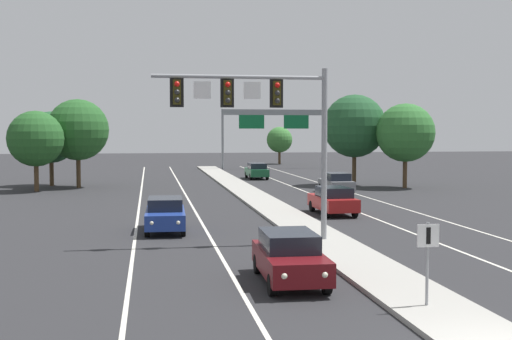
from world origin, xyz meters
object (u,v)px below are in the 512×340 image
tree_far_left_a (51,137)px  tree_far_right_c (279,140)px  highway_sign_gantry (274,120)px  tree_far_left_b (78,130)px  tree_far_right_b (405,133)px  tree_far_left_c (36,139)px  car_receding_red (333,200)px  car_oncoming_blue (165,214)px  car_receding_grey (336,183)px  car_receding_green (257,171)px  overhead_signal_mast (265,113)px  car_oncoming_darkred (290,257)px  median_sign_post (428,251)px  tree_far_right_a (355,126)px

tree_far_left_a → tree_far_right_c: bearing=51.5°
highway_sign_gantry → tree_far_left_b: highway_sign_gantry is taller
tree_far_left_b → tree_far_left_a: tree_far_left_b is taller
tree_far_left_a → tree_far_right_b: size_ratio=0.92×
tree_far_right_c → tree_far_left_c: tree_far_left_c is taller
car_receding_red → car_oncoming_blue: bearing=-153.2°
car_receding_grey → tree_far_right_c: tree_far_right_c is taller
car_receding_green → highway_sign_gantry: (5.06, 17.41, 5.34)m
tree_far_right_b → overhead_signal_mast: bearing=-123.3°
car_oncoming_darkred → tree_far_right_c: (14.22, 72.53, 2.67)m
highway_sign_gantry → tree_far_right_b: highway_sign_gantry is taller
car_oncoming_darkred → car_receding_green: 44.41m
median_sign_post → car_receding_grey: bearing=77.9°
overhead_signal_mast → car_receding_red: 11.54m
car_oncoming_darkred → tree_far_left_b: (-10.15, 36.53, 4.01)m
car_oncoming_blue → highway_sign_gantry: bearing=73.6°
car_receding_grey → tree_far_left_a: tree_far_left_a is taller
car_oncoming_blue → highway_sign_gantry: size_ratio=0.34×
median_sign_post → car_oncoming_darkred: 4.78m
car_oncoming_blue → car_receding_green: size_ratio=1.01×
car_oncoming_darkred → tree_far_left_b: bearing=105.5°
tree_far_left_b → tree_far_right_a: bearing=-4.0°
median_sign_post → car_receding_red: size_ratio=0.49×
car_oncoming_blue → tree_far_right_c: bearing=73.8°
overhead_signal_mast → tree_far_left_b: bearing=109.8°
car_oncoming_darkred → car_receding_grey: size_ratio=1.00×
tree_far_left_b → car_oncoming_darkred: bearing=-74.5°
tree_far_right_b → car_receding_red: bearing=-124.1°
median_sign_post → tree_far_left_c: (-15.93, 37.23, 2.55)m
car_receding_green → tree_far_left_c: tree_far_left_c is taller
car_receding_green → tree_far_right_c: tree_far_right_c is taller
car_receding_green → car_receding_red: bearing=-90.4°
overhead_signal_mast → car_receding_grey: (9.28, 21.09, -4.68)m
car_oncoming_darkred → car_oncoming_blue: size_ratio=1.00×
car_oncoming_darkred → car_oncoming_blue: same height
overhead_signal_mast → car_receding_red: overhead_signal_mast is taller
overhead_signal_mast → car_oncoming_darkred: overhead_signal_mast is taller
car_oncoming_blue → car_receding_grey: bearing=51.9°
tree_far_right_a → car_receding_grey: bearing=-117.8°
car_receding_grey → tree_far_right_c: bearing=84.2°
median_sign_post → tree_far_right_a: 40.18m
tree_far_left_b → tree_far_right_b: bearing=-10.0°
tree_far_right_a → tree_far_right_b: bearing=-42.2°
car_oncoming_blue → car_receding_green: (9.77, 32.80, 0.00)m
car_receding_red → tree_far_left_c: bearing=137.4°
median_sign_post → tree_far_left_b: size_ratio=0.30×
overhead_signal_mast → tree_far_right_a: bearing=65.2°
overhead_signal_mast → tree_far_left_a: 34.39m
car_receding_green → tree_far_left_a: 19.83m
car_receding_grey → tree_far_left_b: (-19.88, 8.42, 4.01)m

